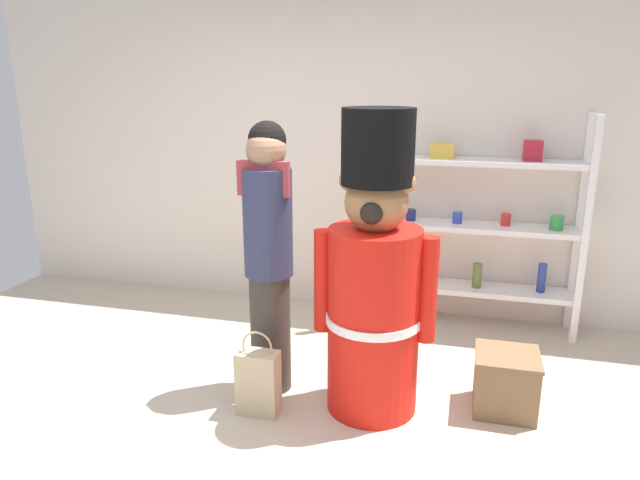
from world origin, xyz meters
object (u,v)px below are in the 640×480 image
(merchandise_shelf, at_px, (481,223))
(teddy_bear_guard, at_px, (374,284))
(display_crate, at_px, (505,382))
(person_shopper, at_px, (269,250))
(shopping_bag, at_px, (258,382))

(merchandise_shelf, distance_m, teddy_bear_guard, 1.51)
(merchandise_shelf, xyz_separation_m, teddy_bear_guard, (-0.59, -1.39, -0.06))
(display_crate, bearing_deg, person_shopper, -176.27)
(teddy_bear_guard, height_order, shopping_bag, teddy_bear_guard)
(teddy_bear_guard, relative_size, person_shopper, 1.05)
(shopping_bag, bearing_deg, teddy_bear_guard, 20.68)
(teddy_bear_guard, bearing_deg, merchandise_shelf, 66.97)
(merchandise_shelf, relative_size, person_shopper, 1.00)
(person_shopper, height_order, display_crate, person_shopper)
(person_shopper, bearing_deg, display_crate, 3.73)
(person_shopper, relative_size, display_crate, 4.56)
(teddy_bear_guard, distance_m, display_crate, 0.98)
(merchandise_shelf, bearing_deg, display_crate, -81.94)
(merchandise_shelf, height_order, display_crate, merchandise_shelf)
(person_shopper, xyz_separation_m, display_crate, (1.41, 0.09, -0.73))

